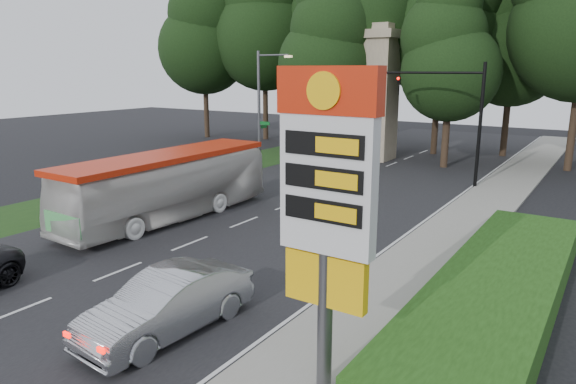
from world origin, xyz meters
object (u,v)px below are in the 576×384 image
Objects in this scene: streetlight_signs at (262,105)px; gas_station_pylon at (327,192)px; sedan_silver at (168,303)px; traffic_signal_mast at (458,107)px; monument at (377,92)px; transit_bus at (168,187)px.

gas_station_pylon is at bearing -51.04° from streetlight_signs.
gas_station_pylon reaches higher than sedan_silver.
monument reaches higher than traffic_signal_mast.
monument is 29.03m from sedan_silver.
transit_bus is (-8.99, -14.40, -3.14)m from traffic_signal_mast.
streetlight_signs is at bearing -171.08° from traffic_signal_mast.
streetlight_signs is at bearing 108.62° from transit_bus.
monument is at bearing 88.44° from transit_bus.
monument reaches higher than sedan_silver.
monument reaches higher than gas_station_pylon.
traffic_signal_mast reaches higher than gas_station_pylon.
traffic_signal_mast is at bearing 60.13° from transit_bus.
streetlight_signs is 9.44m from monument.
streetlight_signs is (-16.19, 20.01, -0.01)m from gas_station_pylon.
traffic_signal_mast is 0.72× the size of monument.
sedan_silver is (6.49, -27.97, -4.29)m from monument.
gas_station_pylon is 5.95m from sedan_silver.
streetlight_signs is 0.73× the size of transit_bus.
streetlight_signs is 1.62× the size of sedan_silver.
gas_station_pylon is at bearing -29.20° from transit_bus.
monument is (4.99, 7.99, 0.67)m from streetlight_signs.
sedan_silver is at bearing -93.10° from traffic_signal_mast.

